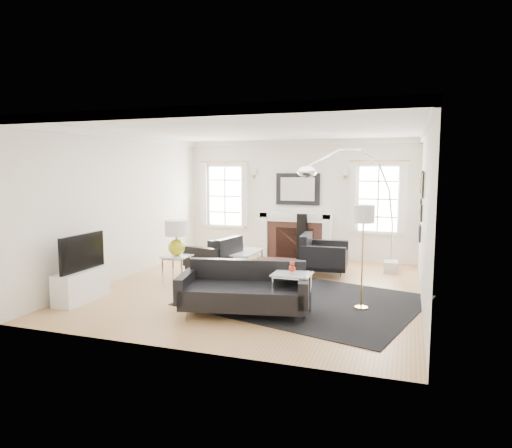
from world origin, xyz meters
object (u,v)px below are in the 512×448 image
(coffee_table, at_px, (234,252))
(armchair_left, at_px, (216,257))
(armchair_right, at_px, (322,256))
(sofa, at_px, (245,291))
(gourd_lamp, at_px, (176,235))
(arc_floor_lamp, at_px, (351,205))
(fireplace, at_px, (296,236))

(coffee_table, bearing_deg, armchair_left, -127.01)
(armchair_left, xyz_separation_m, coffee_table, (0.25, 0.33, 0.06))
(armchair_left, height_order, armchair_right, armchair_right)
(sofa, bearing_deg, armchair_right, 77.64)
(gourd_lamp, bearing_deg, arc_floor_lamp, 28.81)
(sofa, bearing_deg, armchair_left, 122.88)
(armchair_right, bearing_deg, arc_floor_lamp, 6.09)
(armchair_right, distance_m, arc_floor_lamp, 1.18)
(armchair_right, height_order, gourd_lamp, gourd_lamp)
(armchair_left, height_order, arc_floor_lamp, arc_floor_lamp)
(fireplace, xyz_separation_m, arc_floor_lamp, (1.44, -1.33, 0.87))
(armchair_right, relative_size, gourd_lamp, 1.59)
(coffee_table, distance_m, arc_floor_lamp, 2.56)
(armchair_right, xyz_separation_m, coffee_table, (-1.76, -0.36, 0.04))
(fireplace, xyz_separation_m, sofa, (0.25, -4.23, -0.21))
(sofa, xyz_separation_m, armchair_left, (-1.39, 2.15, 0.02))
(coffee_table, distance_m, gourd_lamp, 1.47)
(fireplace, relative_size, armchair_left, 1.55)
(armchair_right, bearing_deg, armchair_left, -161.02)
(sofa, height_order, arc_floor_lamp, arc_floor_lamp)
(gourd_lamp, bearing_deg, armchair_left, 65.33)
(fireplace, bearing_deg, sofa, -86.57)
(armchair_left, xyz_separation_m, armchair_right, (2.01, 0.69, 0.02))
(armchair_right, height_order, coffee_table, armchair_right)
(fireplace, bearing_deg, arc_floor_lamp, -42.76)
(sofa, distance_m, armchair_left, 2.56)
(sofa, relative_size, coffee_table, 1.99)
(armchair_left, height_order, coffee_table, armchair_left)
(armchair_left, relative_size, armchair_right, 1.03)
(armchair_left, bearing_deg, armchair_right, 18.98)
(armchair_left, xyz_separation_m, arc_floor_lamp, (2.57, 0.75, 1.05))
(fireplace, xyz_separation_m, gourd_lamp, (-1.54, -2.97, 0.36))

